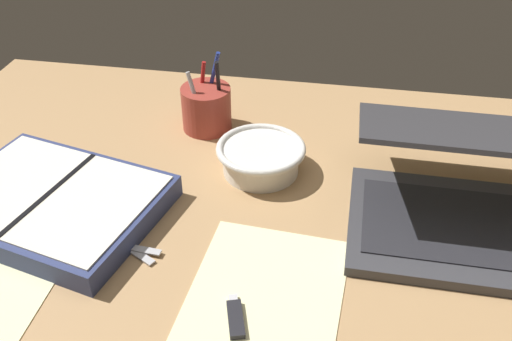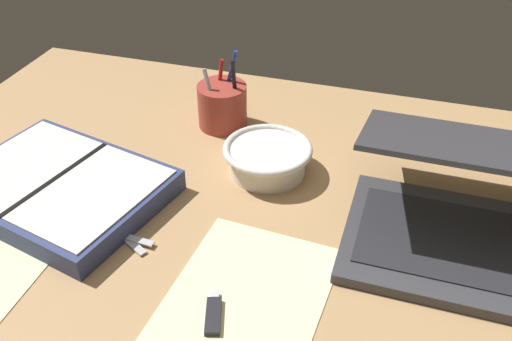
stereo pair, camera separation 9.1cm
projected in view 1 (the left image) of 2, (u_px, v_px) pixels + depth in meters
The scene contains 8 objects.
desk_top at pixel (258, 227), 92.49cm from camera, with size 140.00×100.00×2.00cm, color tan.
laptop at pixel (466, 195), 88.86cm from camera, with size 35.65×33.70×17.84cm.
bowl at pixel (261, 157), 101.59cm from camera, with size 15.98×15.98×5.46cm.
pen_cup at pixel (207, 108), 112.87cm from camera, with size 9.80×9.80×15.53cm.
planner at pixel (52, 203), 92.67cm from camera, with size 38.81×32.59×4.31cm.
scissors at pixel (106, 239), 88.21cm from camera, with size 13.19×7.91×0.80cm.
paper_sheet_front at pixel (264, 299), 78.76cm from camera, with size 21.12×28.46×0.16cm, color #F4EFB2.
usb_drive at pixel (236, 318), 75.60cm from camera, with size 3.67×7.35×1.00cm.
Camera 1 is at (11.70, -68.39, 62.84)cm, focal length 40.00 mm.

